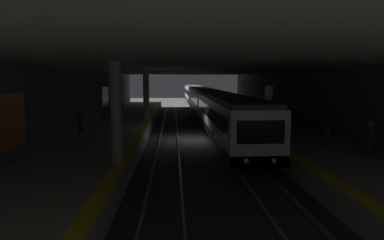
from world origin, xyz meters
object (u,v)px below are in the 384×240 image
(bench_left_mid, at_px, (295,118))
(person_standing_far, at_px, (370,136))
(trash_bin, at_px, (327,133))
(pillar_far, at_px, (146,96))
(pillar_near, at_px, (117,113))
(metro_train, at_px, (203,100))
(person_walking_mid, at_px, (80,121))
(person_waiting_near, at_px, (246,105))
(bench_right_near, at_px, (112,109))
(bench_right_mid, at_px, (120,106))
(backpack_on_floor, at_px, (278,132))

(bench_left_mid, height_order, person_standing_far, person_standing_far)
(trash_bin, bearing_deg, pillar_far, 48.11)
(pillar_near, distance_m, person_standing_far, 12.45)
(trash_bin, bearing_deg, metro_train, 12.87)
(person_walking_mid, distance_m, trash_bin, 16.88)
(bench_left_mid, xyz_separation_m, person_waiting_near, (10.88, 1.81, 0.31))
(pillar_far, xyz_separation_m, bench_left_mid, (-3.62, -12.88, -1.75))
(bench_right_near, bearing_deg, bench_right_mid, 0.00)
(bench_right_near, bearing_deg, pillar_far, -141.46)
(bench_right_mid, xyz_separation_m, person_standing_far, (-25.31, -16.54, 0.41))
(person_waiting_near, height_order, person_standing_far, person_standing_far)
(person_waiting_near, xyz_separation_m, trash_bin, (-18.15, -1.08, -0.41))
(metro_train, bearing_deg, backpack_on_floor, -171.99)
(bench_right_mid, bearing_deg, metro_train, -73.06)
(pillar_near, bearing_deg, person_waiting_near, -25.66)
(person_standing_far, height_order, backpack_on_floor, person_standing_far)
(metro_train, height_order, person_walking_mid, metro_train)
(pillar_near, relative_size, pillar_far, 1.00)
(trash_bin, bearing_deg, person_standing_far, -177.11)
(pillar_far, xyz_separation_m, backpack_on_floor, (-8.78, -9.70, -2.08))
(pillar_near, distance_m, bench_right_near, 21.53)
(pillar_far, relative_size, person_standing_far, 2.65)
(pillar_near, distance_m, person_walking_mid, 10.05)
(pillar_near, distance_m, metro_train, 30.15)
(bench_right_near, xyz_separation_m, person_standing_far, (-20.22, -16.54, 0.41))
(person_waiting_near, bearing_deg, backpack_on_floor, 175.11)
(pillar_far, height_order, metro_train, pillar_far)
(metro_train, height_order, backpack_on_floor, metro_train)
(bench_right_near, distance_m, bench_right_mid, 5.09)
(bench_right_near, height_order, person_standing_far, person_standing_far)
(bench_right_mid, xyz_separation_m, backpack_on_floor, (-19.12, -13.88, -0.32))
(pillar_far, distance_m, person_walking_mid, 8.13)
(backpack_on_floor, bearing_deg, bench_right_mid, 35.99)
(pillar_far, xyz_separation_m, person_standing_far, (-14.97, -12.36, -1.34))
(pillar_far, bearing_deg, bench_right_mid, 22.03)
(pillar_far, distance_m, person_waiting_near, 13.31)
(bench_left_mid, bearing_deg, person_walking_mid, 100.49)
(bench_right_near, bearing_deg, trash_bin, -134.67)
(pillar_far, distance_m, bench_left_mid, 13.50)
(pillar_far, distance_m, metro_train, 15.16)
(bench_left_mid, bearing_deg, pillar_far, 74.30)
(pillar_near, xyz_separation_m, backpack_on_floor, (7.01, -9.70, -2.08))
(metro_train, xyz_separation_m, person_walking_mid, (-20.40, 10.77, -0.16))
(metro_train, xyz_separation_m, bench_right_near, (-8.36, 10.73, -0.45))
(person_walking_mid, height_order, backpack_on_floor, person_walking_mid)
(backpack_on_floor, bearing_deg, trash_bin, -130.86)
(bench_right_mid, distance_m, person_waiting_near, 15.57)
(person_standing_far, bearing_deg, pillar_near, 93.80)
(bench_left_mid, xyz_separation_m, bench_right_mid, (13.97, 17.07, 0.00))
(metro_train, xyz_separation_m, person_waiting_near, (-6.36, -4.52, -0.14))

